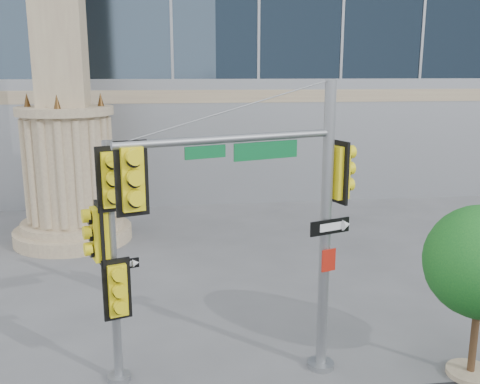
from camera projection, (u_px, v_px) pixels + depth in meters
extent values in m
plane|color=#545456|center=(270.00, 345.00, 12.69)|extent=(120.00, 120.00, 0.00)
cylinder|color=#9C8469|center=(74.00, 234.00, 20.57)|extent=(4.40, 4.40, 0.50)
cylinder|color=#9C8469|center=(73.00, 224.00, 20.48)|extent=(3.80, 3.80, 0.30)
cylinder|color=#9C8469|center=(69.00, 168.00, 20.00)|extent=(3.00, 3.00, 4.00)
cylinder|color=#9C8469|center=(65.00, 111.00, 19.52)|extent=(3.50, 3.50, 0.30)
cone|color=#472D14|center=(101.00, 99.00, 19.60)|extent=(0.24, 0.24, 0.50)
cone|color=#472D14|center=(27.00, 100.00, 19.27)|extent=(0.24, 0.24, 0.50)
cylinder|color=slate|center=(321.00, 364.00, 11.76)|extent=(0.58, 0.58, 0.12)
cylinder|color=slate|center=(325.00, 232.00, 11.08)|extent=(0.23, 0.23, 6.21)
cylinder|color=slate|center=(231.00, 139.00, 9.67)|extent=(4.15, 1.57, 0.14)
cube|color=#0B632E|center=(266.00, 150.00, 10.02)|extent=(1.28, 0.48, 0.33)
cube|color=yellow|center=(132.00, 179.00, 8.97)|extent=(0.63, 0.46, 1.29)
cube|color=yellow|center=(339.00, 172.00, 10.93)|extent=(0.46, 0.63, 1.29)
cube|color=black|center=(330.00, 227.00, 10.92)|extent=(0.91, 0.34, 0.31)
cube|color=red|center=(329.00, 260.00, 11.08)|extent=(0.32, 0.14, 0.48)
cylinder|color=slate|center=(119.00, 377.00, 11.27)|extent=(0.49, 0.49, 0.12)
cylinder|color=slate|center=(113.00, 266.00, 10.72)|extent=(0.18, 0.18, 5.08)
cube|color=yellow|center=(111.00, 179.00, 10.12)|extent=(0.62, 0.45, 1.27)
cube|color=yellow|center=(100.00, 234.00, 10.47)|extent=(0.45, 0.62, 1.27)
cube|color=yellow|center=(117.00, 289.00, 10.62)|extent=(0.62, 0.45, 1.27)
cube|color=black|center=(124.00, 264.00, 10.68)|extent=(0.61, 0.24, 0.20)
cylinder|color=#9C8469|center=(470.00, 373.00, 11.45)|extent=(1.01, 1.01, 0.11)
cylinder|color=#382314|center=(475.00, 332.00, 11.24)|extent=(0.16, 0.16, 2.01)
sphere|color=#13561D|center=(470.00, 281.00, 10.63)|extent=(1.23, 1.23, 1.23)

